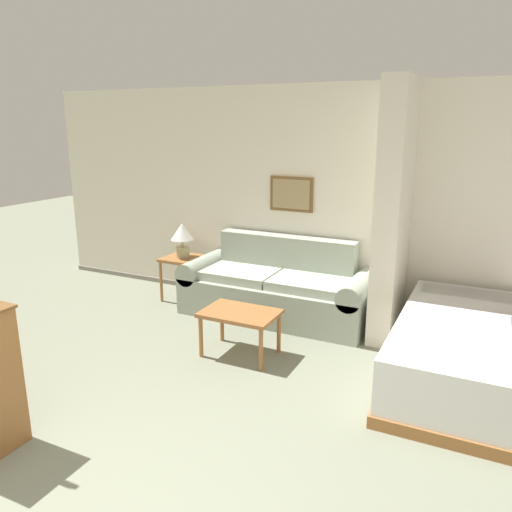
{
  "coord_description": "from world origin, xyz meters",
  "views": [
    {
      "loc": [
        1.89,
        -1.29,
        2.17
      ],
      "look_at": [
        0.05,
        2.48,
        1.05
      ],
      "focal_mm": 35.0,
      "sensor_mm": 36.0,
      "label": 1
    }
  ],
  "objects_px": {
    "couch": "(277,289)",
    "bed": "(509,358)",
    "coffee_table": "(240,317)",
    "table_lamp": "(182,235)"
  },
  "relations": [
    {
      "from": "coffee_table",
      "to": "bed",
      "type": "xyz_separation_m",
      "value": [
        2.31,
        0.41,
        -0.11
      ]
    },
    {
      "from": "table_lamp",
      "to": "bed",
      "type": "relative_size",
      "value": 0.2
    },
    {
      "from": "couch",
      "to": "table_lamp",
      "type": "height_order",
      "value": "table_lamp"
    },
    {
      "from": "couch",
      "to": "bed",
      "type": "distance_m",
      "value": 2.5
    },
    {
      "from": "coffee_table",
      "to": "bed",
      "type": "bearing_deg",
      "value": 10.12
    },
    {
      "from": "table_lamp",
      "to": "coffee_table",
      "type": "bearing_deg",
      "value": -38.46
    },
    {
      "from": "couch",
      "to": "bed",
      "type": "height_order",
      "value": "couch"
    },
    {
      "from": "coffee_table",
      "to": "table_lamp",
      "type": "relative_size",
      "value": 1.66
    },
    {
      "from": "coffee_table",
      "to": "bed",
      "type": "relative_size",
      "value": 0.34
    },
    {
      "from": "couch",
      "to": "table_lamp",
      "type": "distance_m",
      "value": 1.38
    }
  ]
}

